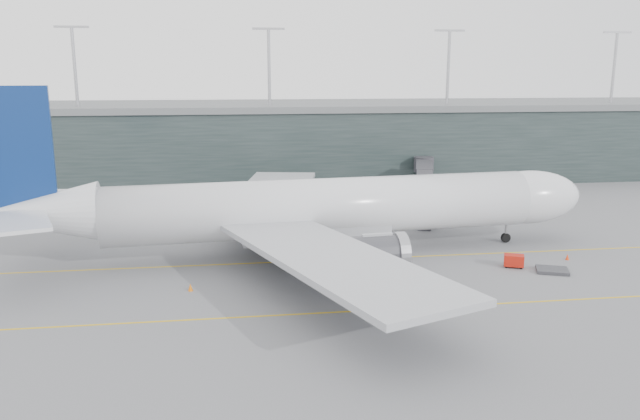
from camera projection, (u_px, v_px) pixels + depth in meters
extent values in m
plane|color=#5B5A5F|center=(254.00, 253.00, 74.59)|extent=(320.00, 320.00, 0.00)
cube|color=gold|center=(256.00, 263.00, 70.71)|extent=(160.00, 0.25, 0.02)
cube|color=gold|center=(263.00, 316.00, 55.23)|extent=(160.00, 0.25, 0.02)
cube|color=gold|center=(283.00, 215.00, 94.61)|extent=(0.25, 60.00, 0.02)
cube|color=#1E2928|center=(243.00, 143.00, 129.20)|extent=(240.00, 35.00, 14.00)
cube|color=#5A5E5F|center=(242.00, 106.00, 127.58)|extent=(240.00, 36.00, 1.20)
cylinder|color=#9E9EA3|center=(75.00, 68.00, 112.25)|extent=(0.60, 0.60, 14.00)
cylinder|color=#9E9EA3|center=(269.00, 68.00, 117.00)|extent=(0.60, 0.60, 14.00)
cylinder|color=#9E9EA3|center=(448.00, 69.00, 121.75)|extent=(0.60, 0.60, 14.00)
cylinder|color=#9E9EA3|center=(614.00, 69.00, 126.50)|extent=(0.60, 0.60, 14.00)
cylinder|color=silver|center=(323.00, 207.00, 73.03)|extent=(50.32, 11.02, 6.73)
ellipsoid|color=silver|center=(528.00, 197.00, 78.85)|extent=(14.66, 7.93, 6.73)
cone|color=silver|center=(40.00, 214.00, 66.09)|extent=(12.45, 7.47, 6.46)
cube|color=#9A9DA3|center=(314.00, 229.00, 73.35)|extent=(17.77, 6.91, 2.17)
cube|color=black|center=(557.00, 187.00, 79.52)|extent=(2.66, 3.45, 0.87)
cube|color=#9A9DA3|center=(331.00, 258.00, 56.53)|extent=(20.38, 32.88, 0.60)
cylinder|color=#3E3E44|center=(367.00, 254.00, 64.31)|extent=(7.90, 4.44, 3.80)
cube|color=#9A9DA3|center=(274.00, 191.00, 88.56)|extent=(15.61, 32.76, 0.60)
cylinder|color=#3E3E44|center=(322.00, 212.00, 83.95)|extent=(7.90, 4.44, 3.80)
cube|color=navy|center=(17.00, 150.00, 64.28)|extent=(7.07, 1.15, 13.02)
cube|color=silver|center=(15.00, 222.00, 60.06)|extent=(8.95, 11.22, 0.38)
cube|color=silver|center=(40.00, 198.00, 71.42)|extent=(7.58, 10.66, 0.38)
cylinder|color=black|center=(506.00, 238.00, 79.36)|extent=(1.23, 0.54, 1.19)
cylinder|color=#9E9EA3|center=(506.00, 232.00, 79.19)|extent=(0.33, 0.33, 2.82)
cylinder|color=black|center=(296.00, 263.00, 68.20)|extent=(1.45, 0.66, 1.41)
cylinder|color=black|center=(280.00, 239.00, 78.12)|extent=(1.45, 0.66, 1.41)
cube|color=#302F35|center=(426.00, 210.00, 76.79)|extent=(3.78, 4.03, 2.58)
cube|color=#302F35|center=(425.00, 198.00, 84.17)|extent=(5.68, 12.13, 2.30)
cube|color=#302F35|center=(425.00, 183.00, 95.73)|extent=(5.90, 12.20, 2.40)
cube|color=#302F35|center=(424.00, 171.00, 107.29)|extent=(6.12, 12.26, 2.49)
cylinder|color=#9E9EA3|center=(425.00, 217.00, 85.41)|extent=(0.46, 0.46, 3.50)
cube|color=#3E3E44|center=(424.00, 228.00, 85.71)|extent=(2.16, 1.86, 0.64)
cylinder|color=#302F35|center=(360.00, 164.00, 115.66)|extent=(3.68, 3.68, 2.76)
cylinder|color=#302F35|center=(360.00, 180.00, 116.29)|extent=(1.66, 1.66, 3.32)
cube|color=#AA170C|center=(514.00, 260.00, 69.01)|extent=(2.46, 2.05, 1.24)
cylinder|color=black|center=(506.00, 266.00, 68.88)|extent=(0.41, 0.28, 0.38)
cylinder|color=black|center=(521.00, 267.00, 68.50)|extent=(0.41, 0.28, 0.38)
cylinder|color=black|center=(506.00, 264.00, 69.79)|extent=(0.41, 0.28, 0.38)
cylinder|color=black|center=(521.00, 265.00, 69.41)|extent=(0.41, 0.28, 0.38)
cube|color=#313135|center=(552.00, 270.00, 67.54)|extent=(4.04, 3.67, 0.33)
cube|color=#3E3E44|center=(206.00, 233.00, 83.41)|extent=(2.04, 1.63, 0.20)
cube|color=#A9AEB5|center=(206.00, 226.00, 83.22)|extent=(1.63, 1.53, 1.53)
cube|color=#27549C|center=(206.00, 221.00, 83.05)|extent=(1.68, 1.58, 0.08)
cube|color=#3E3E44|center=(242.00, 228.00, 86.23)|extent=(2.32, 2.06, 0.20)
cube|color=#9DA3A8|center=(242.00, 222.00, 86.04)|extent=(1.92, 1.85, 1.47)
cube|color=#27549C|center=(242.00, 216.00, 85.88)|extent=(1.98, 1.91, 0.08)
cube|color=#3E3E44|center=(245.00, 230.00, 84.83)|extent=(2.69, 2.37, 0.23)
cube|color=#AEB2BB|center=(245.00, 223.00, 84.61)|extent=(2.22, 2.14, 1.71)
cube|color=#27549C|center=(245.00, 217.00, 84.42)|extent=(2.29, 2.21, 0.09)
cone|color=red|center=(567.00, 257.00, 71.90)|extent=(0.43, 0.43, 0.68)
cone|color=#FC380E|center=(367.00, 307.00, 56.42)|extent=(0.50, 0.50, 0.79)
cone|color=#CD3D0B|center=(321.00, 224.00, 87.31)|extent=(0.47, 0.47, 0.75)
cone|color=#D7650B|center=(190.00, 287.00, 61.59)|extent=(0.48, 0.48, 0.76)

